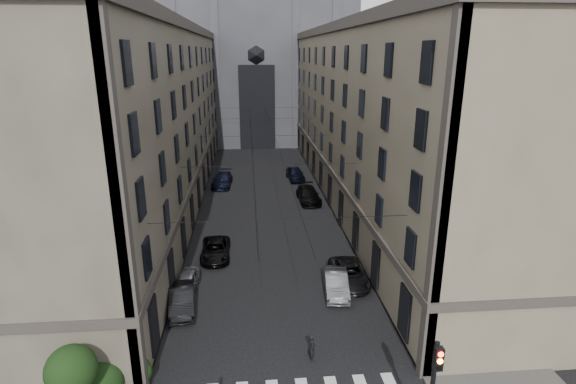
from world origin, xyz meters
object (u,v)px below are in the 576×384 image
object	(u,v)px
car_left_far	(222,180)
traffic_light_right	(434,384)
car_right_near	(336,283)
car_right_far	(295,174)
gothic_tower	(255,42)
car_left_midnear	(182,299)
car_right_midnear	(349,274)
pedestrian	(312,347)
car_left_near	(186,282)
car_right_midfar	(308,195)
car_left_midfar	(215,250)

from	to	relation	value
car_left_far	traffic_light_right	bearing A→B (deg)	-71.71
car_right_near	car_right_far	bearing A→B (deg)	95.39
gothic_tower	car_right_far	size ratio (longest dim) A/B	12.00
gothic_tower	car_left_far	world-z (taller)	gothic_tower
car_left_midnear	car_right_midnear	xyz separation A→B (m)	(11.61, 2.52, -0.04)
pedestrian	car_left_midnear	bearing A→B (deg)	55.03
car_right_midnear	car_left_near	bearing A→B (deg)	179.77
car_right_midfar	gothic_tower	bearing A→B (deg)	94.36
car_left_midfar	car_right_midnear	size ratio (longest dim) A/B	0.98
pedestrian	car_left_near	bearing A→B (deg)	45.16
car_right_midfar	pedestrian	xyz separation A→B (m)	(-3.38, -26.90, -0.01)
gothic_tower	car_right_midfar	bearing A→B (deg)	-83.00
pedestrian	car_right_near	bearing A→B (deg)	-19.21
car_right_midnear	car_right_midfar	size ratio (longest dim) A/B	0.91
traffic_light_right	car_right_near	distance (m)	13.36
car_right_midfar	car_right_midnear	bearing A→B (deg)	-91.10
car_left_near	car_right_midnear	xyz separation A→B (m)	(11.61, 0.11, 0.05)
car_left_midfar	car_left_far	xyz separation A→B (m)	(-0.47, 20.56, 0.11)
car_right_far	pedestrian	size ratio (longest dim) A/B	3.07
car_right_midfar	car_right_far	world-z (taller)	car_right_far
car_left_midfar	gothic_tower	bearing A→B (deg)	84.28
car_left_near	car_right_midnear	bearing A→B (deg)	4.23
car_left_near	car_left_midfar	world-z (taller)	car_left_midfar
car_right_midfar	car_right_far	xyz separation A→B (m)	(-0.53, 8.98, 0.02)
traffic_light_right	car_right_midnear	xyz separation A→B (m)	(-0.19, 14.36, -2.59)
car_left_midfar	car_right_midfar	bearing A→B (deg)	54.25
car_right_midfar	car_right_near	bearing A→B (deg)	-94.69
car_right_near	car_right_far	size ratio (longest dim) A/B	0.92
traffic_light_right	car_right_far	bearing A→B (deg)	91.66
car_right_midfar	car_right_far	size ratio (longest dim) A/B	1.14
gothic_tower	car_left_midfar	distance (m)	56.45
car_left_near	car_left_far	distance (m)	25.77
car_left_midfar	pedestrian	distance (m)	14.66
traffic_light_right	car_left_near	world-z (taller)	traffic_light_right
car_left_midfar	car_right_midfar	xyz separation A→B (m)	(9.44, 13.55, 0.11)
traffic_light_right	car_left_near	xyz separation A→B (m)	(-11.80, 14.25, -2.64)
car_left_midnear	car_left_midfar	bearing A→B (deg)	70.26
gothic_tower	car_left_midfar	bearing A→B (deg)	-94.82
car_right_midnear	pedestrian	distance (m)	9.15
gothic_tower	traffic_light_right	size ratio (longest dim) A/B	11.15
gothic_tower	pedestrian	xyz separation A→B (m)	(1.54, -66.96, -17.01)
car_left_midfar	car_right_near	size ratio (longest dim) A/B	1.11
car_right_midnear	car_left_midfar	bearing A→B (deg)	152.19
car_left_far	car_right_midfar	bearing A→B (deg)	-31.84
car_left_far	car_right_midfar	size ratio (longest dim) A/B	1.00
car_right_near	pedestrian	world-z (taller)	pedestrian
car_left_far	car_left_near	bearing A→B (deg)	-89.23
car_left_far	pedestrian	bearing A→B (deg)	-75.64
traffic_light_right	car_right_midnear	size ratio (longest dim) A/B	1.03
traffic_light_right	gothic_tower	bearing A→B (deg)	94.38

